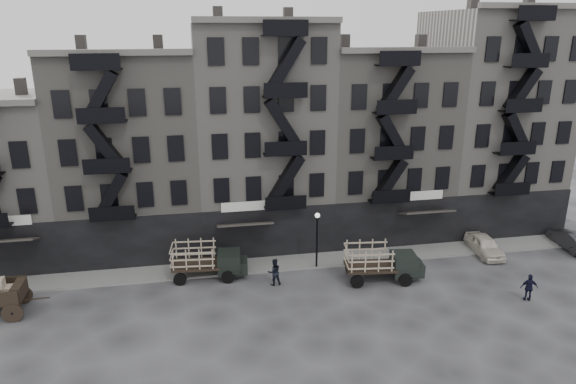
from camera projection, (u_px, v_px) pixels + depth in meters
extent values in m
plane|color=#38383A|center=(282.00, 289.00, 34.39)|extent=(140.00, 140.00, 0.00)
cube|color=slate|center=(273.00, 264.00, 37.88)|extent=(55.00, 2.50, 0.15)
cube|color=#4C4744|center=(18.00, 87.00, 36.80)|extent=(0.70, 0.70, 1.20)
cube|color=slate|center=(132.00, 152.00, 39.69)|extent=(10.00, 10.00, 15.00)
cube|color=black|center=(133.00, 243.00, 36.74)|extent=(10.00, 0.35, 4.00)
cube|color=#595651|center=(113.00, 52.00, 32.51)|extent=(10.00, 0.50, 0.40)
cube|color=#4C4744|center=(78.00, 44.00, 36.67)|extent=(0.70, 0.70, 1.20)
cube|color=#4C4744|center=(157.00, 43.00, 37.64)|extent=(0.70, 0.70, 1.20)
cube|color=gray|center=(260.00, 135.00, 41.14)|extent=(10.00, 10.00, 17.00)
cube|color=black|center=(270.00, 233.00, 38.50)|extent=(10.00, 0.35, 4.00)
cube|color=#595651|center=(268.00, 20.00, 33.65)|extent=(10.00, 0.50, 0.40)
cube|color=#4C4744|center=(218.00, 15.00, 37.82)|extent=(0.70, 0.70, 1.20)
cube|color=#4C4744|center=(291.00, 15.00, 38.78)|extent=(0.70, 0.70, 1.20)
cube|color=slate|center=(378.00, 142.00, 43.20)|extent=(10.00, 10.00, 15.00)
cube|color=black|center=(396.00, 224.00, 40.26)|extent=(10.00, 0.35, 4.00)
cube|color=#595651|center=(409.00, 50.00, 36.02)|extent=(10.00, 0.50, 0.40)
cube|color=#4C4744|center=(347.00, 42.00, 40.19)|extent=(0.70, 0.70, 1.20)
cube|color=#4C4744|center=(413.00, 42.00, 41.15)|extent=(0.70, 0.70, 1.20)
cube|color=gray|center=(488.00, 121.00, 44.50)|extent=(10.00, 10.00, 18.00)
cube|color=black|center=(511.00, 216.00, 42.01)|extent=(10.00, 0.35, 4.00)
cube|color=#595651|center=(543.00, 6.00, 36.86)|extent=(10.00, 0.50, 0.40)
cube|color=#4C4744|center=(469.00, 3.00, 41.02)|extent=(0.70, 0.70, 1.20)
cube|color=#4C4744|center=(530.00, 3.00, 41.99)|extent=(0.70, 0.70, 1.20)
cylinder|color=black|center=(317.00, 243.00, 36.74)|extent=(0.14, 0.14, 4.00)
sphere|color=silver|center=(317.00, 215.00, 36.09)|extent=(0.36, 0.36, 0.36)
cylinder|color=black|center=(12.00, 313.00, 30.32)|extent=(1.21, 0.14, 1.21)
cylinder|color=black|center=(23.00, 295.00, 32.37)|extent=(1.21, 0.14, 1.21)
cube|color=black|center=(19.00, 290.00, 31.10)|extent=(0.59, 1.77, 0.88)
cube|color=black|center=(197.00, 265.00, 35.58)|extent=(3.48, 2.25, 0.18)
cube|color=black|center=(229.00, 262.00, 35.75)|extent=(1.72, 1.89, 1.46)
cube|color=black|center=(242.00, 265.00, 35.92)|extent=(0.91, 1.53, 0.88)
cylinder|color=black|center=(228.00, 277.00, 35.03)|extent=(0.89, 0.29, 0.88)
cylinder|color=black|center=(228.00, 265.00, 36.88)|extent=(0.89, 0.29, 0.88)
cylinder|color=black|center=(180.00, 279.00, 34.74)|extent=(0.89, 0.29, 0.88)
cylinder|color=black|center=(183.00, 267.00, 36.59)|extent=(0.89, 0.29, 0.88)
cube|color=black|center=(371.00, 267.00, 35.22)|extent=(3.62, 2.39, 0.18)
cube|color=black|center=(404.00, 264.00, 35.34)|extent=(1.81, 1.98, 1.50)
cube|color=black|center=(416.00, 268.00, 35.49)|extent=(0.97, 1.59, 0.90)
cylinder|color=black|center=(406.00, 280.00, 34.60)|extent=(0.92, 0.33, 0.90)
cylinder|color=black|center=(398.00, 267.00, 36.50)|extent=(0.92, 0.33, 0.90)
cylinder|color=black|center=(357.00, 282.00, 34.38)|extent=(0.92, 0.33, 0.90)
cylinder|color=black|center=(352.00, 268.00, 36.29)|extent=(0.92, 0.33, 0.90)
imported|color=beige|center=(485.00, 245.00, 39.46)|extent=(2.00, 4.37, 1.45)
imported|color=#242527|center=(572.00, 240.00, 40.45)|extent=(1.91, 4.61, 1.49)
imported|color=black|center=(274.00, 272.00, 34.67)|extent=(0.99, 0.82, 1.89)
imported|color=black|center=(529.00, 288.00, 32.67)|extent=(1.15, 0.71, 1.83)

